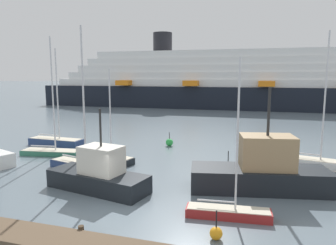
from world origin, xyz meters
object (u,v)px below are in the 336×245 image
sailboat_3 (108,157)px  sailboat_5 (82,163)px  sailboat_1 (56,141)px  fishing_boat_0 (261,171)px  channel_buoy_0 (216,233)px  sailboat_0 (51,150)px  sailboat_6 (315,161)px  fishing_boat_2 (99,175)px  sailboat_4 (228,210)px  channel_buoy_1 (169,142)px  cruise_ship (229,83)px  channel_buoy_2 (228,168)px

sailboat_3 → sailboat_5: sailboat_5 is taller
sailboat_1 → fishing_boat_0: (19.37, -6.80, 0.70)m
sailboat_3 → channel_buoy_0: (10.06, -9.60, -0.10)m
sailboat_0 → sailboat_6: (21.22, 2.72, 0.03)m
sailboat_1 → fishing_boat_2: (10.12, -9.66, 0.48)m
fishing_boat_0 → fishing_boat_2: size_ratio=1.27×
sailboat_1 → sailboat_5: 9.38m
sailboat_6 → channel_buoy_0: bearing=-100.6°
sailboat_3 → sailboat_4: sailboat_4 is taller
sailboat_6 → fishing_boat_2: 15.90m
fishing_boat_0 → sailboat_3: bearing=154.2°
sailboat_1 → channel_buoy_0: sailboat_1 is taller
fishing_boat_2 → channel_buoy_1: fishing_boat_2 is taller
sailboat_5 → fishing_boat_0: size_ratio=1.21×
sailboat_3 → sailboat_4: bearing=-22.1°
channel_buoy_1 → cruise_ship: 39.68m
sailboat_3 → sailboat_6: 15.86m
sailboat_6 → fishing_boat_2: bearing=-132.7°
sailboat_0 → sailboat_5: bearing=-40.5°
sailboat_6 → channel_buoy_1: 13.01m
sailboat_1 → fishing_boat_0: sailboat_1 is taller
channel_buoy_1 → sailboat_6: bearing=-16.2°
fishing_boat_0 → channel_buoy_2: (-2.27, 2.82, -0.85)m
sailboat_1 → channel_buoy_2: sailboat_1 is taller
sailboat_6 → sailboat_3: bearing=-155.7°
sailboat_4 → cruise_ship: cruise_ship is taller
sailboat_3 → sailboat_4: (10.31, -7.34, -0.01)m
sailboat_6 → sailboat_4: bearing=-103.7°
sailboat_4 → channel_buoy_0: sailboat_4 is taller
fishing_boat_2 → sailboat_0: bearing=153.3°
sailboat_0 → channel_buoy_2: sailboat_0 is taller
sailboat_3 → channel_buoy_1: 7.54m
sailboat_0 → sailboat_3: size_ratio=1.36×
sailboat_6 → channel_buoy_2: 6.95m
fishing_boat_0 → channel_buoy_0: (-1.67, -6.64, -0.89)m
sailboat_1 → sailboat_4: 21.15m
sailboat_5 → fishing_boat_2: bearing=-31.3°
channel_buoy_0 → cruise_ship: cruise_ship is taller
sailboat_1 → sailboat_6: bearing=0.2°
sailboat_5 → sailboat_6: (16.28, 5.82, -0.03)m
sailboat_6 → fishing_boat_0: sailboat_6 is taller
sailboat_5 → channel_buoy_0: bearing=-19.1°
cruise_ship → channel_buoy_2: bearing=-85.3°
sailboat_3 → channel_buoy_2: (9.46, -0.14, -0.05)m
channel_buoy_1 → cruise_ship: size_ratio=0.02×
fishing_boat_0 → cruise_ship: cruise_ship is taller
sailboat_5 → channel_buoy_1: (3.79, 9.45, -0.13)m
channel_buoy_2 → cruise_ship: bearing=96.3°
sailboat_5 → channel_buoy_2: bearing=27.3°
fishing_boat_0 → channel_buoy_2: 3.72m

